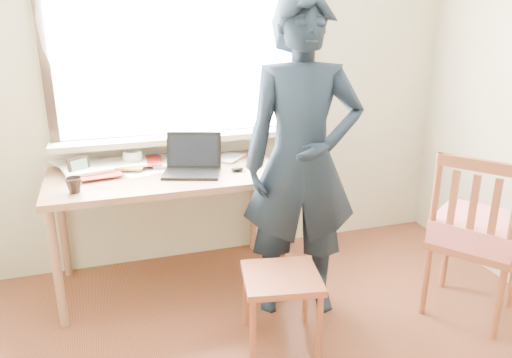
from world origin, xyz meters
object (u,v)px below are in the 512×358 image
object	(u,v)px
work_chair	(281,285)
person	(302,162)
desk	(166,185)
mug_white	(133,158)
laptop	(193,163)
side_chair	(477,232)
mug_dark	(74,185)

from	to	relation	value
work_chair	person	distance (m)	0.70
work_chair	desk	bearing A→B (deg)	120.60
desk	person	world-z (taller)	person
desk	mug_white	size ratio (longest dim) A/B	11.34
laptop	mug_white	bearing A→B (deg)	144.15
laptop	mug_white	size ratio (longest dim) A/B	3.28
person	laptop	bearing A→B (deg)	153.44
mug_white	desk	bearing A→B (deg)	-50.94
person	mug_white	bearing A→B (deg)	155.12
side_chair	person	size ratio (longest dim) A/B	0.55
mug_white	side_chair	xyz separation A→B (m)	(1.85, -1.12, -0.29)
side_chair	mug_dark	bearing A→B (deg)	162.49
work_chair	side_chair	size ratio (longest dim) A/B	0.46
desk	work_chair	xyz separation A→B (m)	(0.49, -0.82, -0.35)
desk	mug_dark	xyz separation A→B (m)	(-0.54, -0.20, 0.12)
laptop	work_chair	xyz separation A→B (m)	(0.32, -0.79, -0.49)
work_chair	mug_dark	bearing A→B (deg)	148.67
side_chair	mug_white	bearing A→B (deg)	148.81
laptop	mug_dark	xyz separation A→B (m)	(-0.71, -0.17, -0.01)
mug_white	mug_dark	world-z (taller)	mug_white
laptop	mug_white	distance (m)	0.44
mug_white	mug_dark	distance (m)	0.55
desk	work_chair	distance (m)	1.02
desk	mug_dark	size ratio (longest dim) A/B	15.39
laptop	side_chair	distance (m)	1.75
desk	side_chair	xyz separation A→B (m)	(1.67, -0.90, -0.16)
laptop	person	bearing A→B (deg)	-40.31
mug_white	work_chair	distance (m)	1.33
mug_white	side_chair	bearing A→B (deg)	-31.19
side_chair	laptop	bearing A→B (deg)	149.98
work_chair	person	size ratio (longest dim) A/B	0.25
laptop	mug_dark	world-z (taller)	laptop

